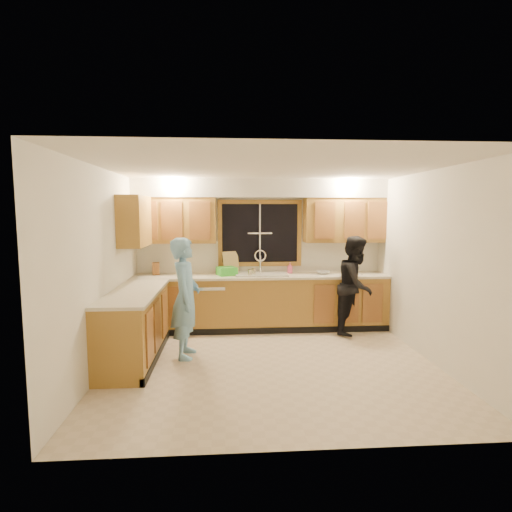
{
  "coord_description": "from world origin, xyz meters",
  "views": [
    {
      "loc": [
        -0.55,
        -4.95,
        1.95
      ],
      "look_at": [
        -0.15,
        0.65,
        1.34
      ],
      "focal_mm": 28.0,
      "sensor_mm": 36.0,
      "label": 1
    }
  ],
  "objects_px": {
    "woman": "(356,285)",
    "dish_crate": "(227,271)",
    "man": "(186,298)",
    "soap_bottle": "(290,268)",
    "knife_block": "(156,269)",
    "bowl": "(323,272)",
    "stove": "(124,339)",
    "sink": "(261,278)",
    "dishwasher": "(210,306)"
  },
  "relations": [
    {
      "from": "woman",
      "to": "soap_bottle",
      "type": "xyz_separation_m",
      "value": [
        -1.0,
        0.51,
        0.22
      ]
    },
    {
      "from": "sink",
      "to": "knife_block",
      "type": "bearing_deg",
      "value": 175.91
    },
    {
      "from": "dish_crate",
      "to": "soap_bottle",
      "type": "relative_size",
      "value": 1.56
    },
    {
      "from": "dishwasher",
      "to": "woman",
      "type": "bearing_deg",
      "value": -8.38
    },
    {
      "from": "man",
      "to": "knife_block",
      "type": "height_order",
      "value": "man"
    },
    {
      "from": "woman",
      "to": "knife_block",
      "type": "distance_m",
      "value": 3.3
    },
    {
      "from": "dishwasher",
      "to": "sink",
      "type": "bearing_deg",
      "value": 0.99
    },
    {
      "from": "soap_bottle",
      "to": "bowl",
      "type": "relative_size",
      "value": 0.84
    },
    {
      "from": "woman",
      "to": "man",
      "type": "bearing_deg",
      "value": 146.0
    },
    {
      "from": "sink",
      "to": "dishwasher",
      "type": "bearing_deg",
      "value": -179.01
    },
    {
      "from": "woman",
      "to": "knife_block",
      "type": "xyz_separation_m",
      "value": [
        -3.26,
        0.49,
        0.23
      ]
    },
    {
      "from": "woman",
      "to": "dish_crate",
      "type": "relative_size",
      "value": 5.47
    },
    {
      "from": "sink",
      "to": "stove",
      "type": "height_order",
      "value": "sink"
    },
    {
      "from": "woman",
      "to": "dishwasher",
      "type": "bearing_deg",
      "value": 119.22
    },
    {
      "from": "sink",
      "to": "bowl",
      "type": "distance_m",
      "value": 1.05
    },
    {
      "from": "sink",
      "to": "bowl",
      "type": "relative_size",
      "value": 3.89
    },
    {
      "from": "sink",
      "to": "man",
      "type": "relative_size",
      "value": 0.53
    },
    {
      "from": "bowl",
      "to": "soap_bottle",
      "type": "bearing_deg",
      "value": 165.86
    },
    {
      "from": "stove",
      "to": "soap_bottle",
      "type": "relative_size",
      "value": 4.86
    },
    {
      "from": "woman",
      "to": "dish_crate",
      "type": "height_order",
      "value": "woman"
    },
    {
      "from": "woman",
      "to": "knife_block",
      "type": "height_order",
      "value": "woman"
    },
    {
      "from": "woman",
      "to": "bowl",
      "type": "xyz_separation_m",
      "value": [
        -0.45,
        0.38,
        0.16
      ]
    },
    {
      "from": "woman",
      "to": "soap_bottle",
      "type": "bearing_deg",
      "value": 100.31
    },
    {
      "from": "sink",
      "to": "stove",
      "type": "distance_m",
      "value": 2.6
    },
    {
      "from": "knife_block",
      "to": "soap_bottle",
      "type": "height_order",
      "value": "knife_block"
    },
    {
      "from": "dish_crate",
      "to": "woman",
      "type": "bearing_deg",
      "value": -9.88
    },
    {
      "from": "stove",
      "to": "man",
      "type": "relative_size",
      "value": 0.55
    },
    {
      "from": "stove",
      "to": "knife_block",
      "type": "height_order",
      "value": "knife_block"
    },
    {
      "from": "stove",
      "to": "bowl",
      "type": "distance_m",
      "value": 3.43
    },
    {
      "from": "dish_crate",
      "to": "sink",
      "type": "bearing_deg",
      "value": -0.07
    },
    {
      "from": "sink",
      "to": "woman",
      "type": "bearing_deg",
      "value": -13.51
    },
    {
      "from": "dishwasher",
      "to": "knife_block",
      "type": "height_order",
      "value": "knife_block"
    },
    {
      "from": "man",
      "to": "soap_bottle",
      "type": "relative_size",
      "value": 8.76
    },
    {
      "from": "dishwasher",
      "to": "woman",
      "type": "relative_size",
      "value": 0.52
    },
    {
      "from": "stove",
      "to": "knife_block",
      "type": "xyz_separation_m",
      "value": [
        0.05,
        1.95,
        0.57
      ]
    },
    {
      "from": "knife_block",
      "to": "dish_crate",
      "type": "height_order",
      "value": "knife_block"
    },
    {
      "from": "dishwasher",
      "to": "bowl",
      "type": "distance_m",
      "value": 1.97
    },
    {
      "from": "woman",
      "to": "stove",
      "type": "bearing_deg",
      "value": 151.5
    },
    {
      "from": "knife_block",
      "to": "bowl",
      "type": "relative_size",
      "value": 0.95
    },
    {
      "from": "sink",
      "to": "stove",
      "type": "xyz_separation_m",
      "value": [
        -1.8,
        -1.82,
        -0.41
      ]
    },
    {
      "from": "dishwasher",
      "to": "dish_crate",
      "type": "relative_size",
      "value": 2.84
    },
    {
      "from": "dishwasher",
      "to": "woman",
      "type": "xyz_separation_m",
      "value": [
        2.35,
        -0.35,
        0.38
      ]
    },
    {
      "from": "woman",
      "to": "dish_crate",
      "type": "distance_m",
      "value": 2.12
    },
    {
      "from": "woman",
      "to": "sink",
      "type": "bearing_deg",
      "value": 114.08
    },
    {
      "from": "stove",
      "to": "man",
      "type": "bearing_deg",
      "value": 41.11
    },
    {
      "from": "dishwasher",
      "to": "dish_crate",
      "type": "height_order",
      "value": "dish_crate"
    },
    {
      "from": "dishwasher",
      "to": "soap_bottle",
      "type": "distance_m",
      "value": 1.49
    },
    {
      "from": "stove",
      "to": "knife_block",
      "type": "bearing_deg",
      "value": 88.62
    },
    {
      "from": "dishwasher",
      "to": "man",
      "type": "distance_m",
      "value": 1.31
    },
    {
      "from": "dishwasher",
      "to": "stove",
      "type": "relative_size",
      "value": 0.91
    }
  ]
}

